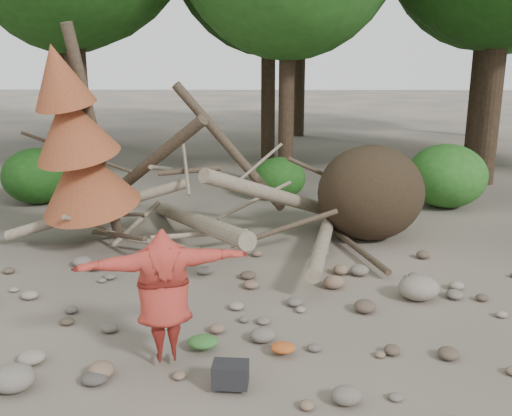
{
  "coord_description": "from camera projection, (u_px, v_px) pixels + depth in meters",
  "views": [
    {
      "loc": [
        0.43,
        -7.2,
        3.72
      ],
      "look_at": [
        0.27,
        1.5,
        1.4
      ],
      "focal_mm": 40.0,
      "sensor_mm": 36.0,
      "label": 1
    }
  ],
  "objects": [
    {
      "name": "ground",
      "position": [
        234.0,
        333.0,
        7.92
      ],
      "size": [
        120.0,
        120.0,
        0.0
      ],
      "primitive_type": "plane",
      "color": "#514C44",
      "rests_on": "ground"
    },
    {
      "name": "deadfall_pile",
      "position": [
        343.0,
        195.0,
        11.73
      ],
      "size": [
        8.55,
        5.24,
        3.3
      ],
      "color": "#332619",
      "rests_on": "ground"
    },
    {
      "name": "dead_conifer",
      "position": [
        77.0,
        145.0,
        10.69
      ],
      "size": [
        2.06,
        2.16,
        4.35
      ],
      "color": "#4C3F30",
      "rests_on": "ground"
    },
    {
      "name": "bush_left",
      "position": [
        38.0,
        176.0,
        14.78
      ],
      "size": [
        1.8,
        1.8,
        1.44
      ],
      "primitive_type": "ellipsoid",
      "color": "#194612",
      "rests_on": "ground"
    },
    {
      "name": "bush_mid",
      "position": [
        280.0,
        178.0,
        15.3
      ],
      "size": [
        1.4,
        1.4,
        1.12
      ],
      "primitive_type": "ellipsoid",
      "color": "#22591A",
      "rests_on": "ground"
    },
    {
      "name": "bush_right",
      "position": [
        447.0,
        176.0,
        14.39
      ],
      "size": [
        2.0,
        2.0,
        1.6
      ],
      "primitive_type": "ellipsoid",
      "color": "#2B6A21",
      "rests_on": "ground"
    },
    {
      "name": "frisbee_thrower",
      "position": [
        164.0,
        295.0,
        6.9
      ],
      "size": [
        3.28,
        1.09,
        1.97
      ],
      "color": "#A22D24",
      "rests_on": "ground"
    },
    {
      "name": "backpack",
      "position": [
        231.0,
        379.0,
        6.54
      ],
      "size": [
        0.43,
        0.3,
        0.27
      ],
      "primitive_type": "cube",
      "rotation": [
        0.0,
        0.0,
        -0.06
      ],
      "color": "black",
      "rests_on": "ground"
    },
    {
      "name": "cloth_green",
      "position": [
        203.0,
        345.0,
        7.43
      ],
      "size": [
        0.4,
        0.34,
        0.15
      ],
      "primitive_type": "ellipsoid",
      "color": "#306729",
      "rests_on": "ground"
    },
    {
      "name": "cloth_orange",
      "position": [
        283.0,
        351.0,
        7.31
      ],
      "size": [
        0.33,
        0.27,
        0.12
      ],
      "primitive_type": "ellipsoid",
      "color": "#A3491C",
      "rests_on": "ground"
    },
    {
      "name": "boulder_front_left",
      "position": [
        13.0,
        378.0,
        6.53
      ],
      "size": [
        0.51,
        0.46,
        0.31
      ],
      "primitive_type": "ellipsoid",
      "color": "slate",
      "rests_on": "ground"
    },
    {
      "name": "boulder_mid_right",
      "position": [
        419.0,
        288.0,
        8.97
      ],
      "size": [
        0.64,
        0.58,
        0.38
      ],
      "primitive_type": "ellipsoid",
      "color": "gray",
      "rests_on": "ground"
    }
  ]
}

